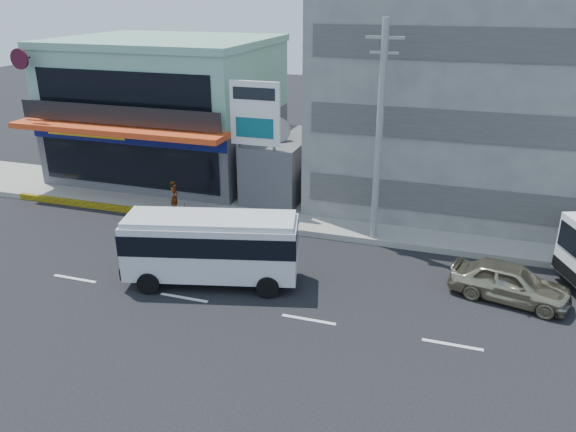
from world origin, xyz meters
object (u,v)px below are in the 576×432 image
object	(u,v)px
shop_building	(170,112)
concrete_building	(481,72)
motorcycle_rider	(175,208)
utility_pole_near	(379,134)
billboard	(255,121)
minibus	(211,244)
satellite_dish	(277,140)
sedan	(510,282)

from	to	relation	value
shop_building	concrete_building	world-z (taller)	concrete_building
motorcycle_rider	utility_pole_near	bearing A→B (deg)	3.53
concrete_building	billboard	size ratio (longest dim) A/B	2.32
utility_pole_near	minibus	world-z (taller)	utility_pole_near
utility_pole_near	shop_building	bearing A→B (deg)	154.94
satellite_dish	motorcycle_rider	bearing A→B (deg)	-133.49
satellite_dish	utility_pole_near	bearing A→B (deg)	-30.96
billboard	sedan	world-z (taller)	billboard
billboard	minibus	distance (m)	8.41
shop_building	sedan	xyz separation A→B (m)	(19.84, -10.21, -3.25)
shop_building	billboard	distance (m)	8.92
billboard	minibus	world-z (taller)	billboard
minibus	motorcycle_rider	xyz separation A→B (m)	(-4.54, 5.28, -1.00)
utility_pole_near	sedan	distance (m)	8.19
utility_pole_near	motorcycle_rider	distance (m)	10.96
billboard	sedan	distance (m)	14.13
concrete_building	sedan	size ratio (longest dim) A/B	3.66
billboard	minibus	size ratio (longest dim) A/B	0.96
concrete_building	utility_pole_near	world-z (taller)	concrete_building
satellite_dish	sedan	size ratio (longest dim) A/B	0.34
concrete_building	satellite_dish	size ratio (longest dim) A/B	10.67
shop_building	minibus	world-z (taller)	shop_building
satellite_dish	billboard	bearing A→B (deg)	-105.52
concrete_building	utility_pole_near	size ratio (longest dim) A/B	1.60
utility_pole_near	motorcycle_rider	world-z (taller)	utility_pole_near
shop_building	utility_pole_near	world-z (taller)	utility_pole_near
shop_building	sedan	size ratio (longest dim) A/B	2.83
utility_pole_near	motorcycle_rider	size ratio (longest dim) A/B	4.65
satellite_dish	shop_building	bearing A→B (deg)	159.79
minibus	motorcycle_rider	size ratio (longest dim) A/B	3.33
satellite_dish	minibus	bearing A→B (deg)	-86.75
minibus	sedan	distance (m)	11.56
shop_building	billboard	size ratio (longest dim) A/B	1.80
shop_building	utility_pole_near	bearing A→B (deg)	-25.06
sedan	billboard	bearing A→B (deg)	78.96
motorcycle_rider	billboard	bearing A→B (deg)	34.63
sedan	motorcycle_rider	bearing A→B (deg)	91.95
satellite_dish	motorcycle_rider	world-z (taller)	satellite_dish
satellite_dish	billboard	world-z (taller)	billboard
utility_pole_near	motorcycle_rider	xyz separation A→B (m)	(-10.00, -0.62, -4.44)
billboard	utility_pole_near	world-z (taller)	utility_pole_near
minibus	billboard	bearing A→B (deg)	97.70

